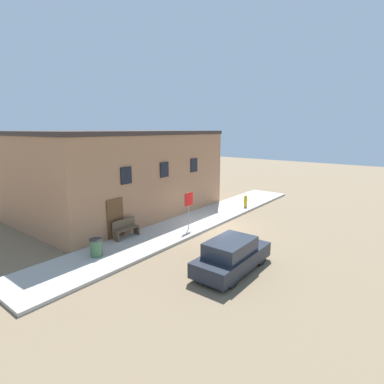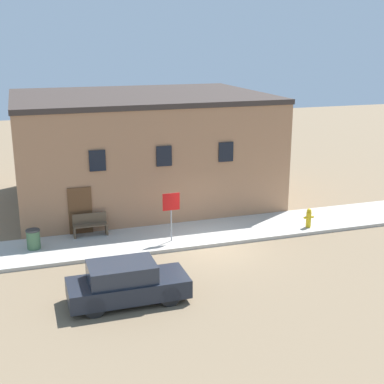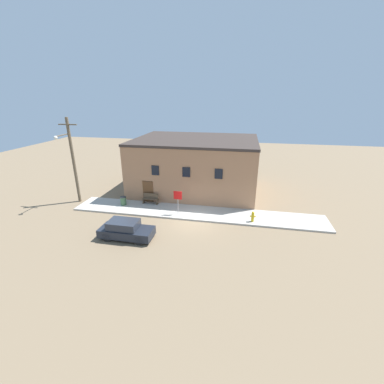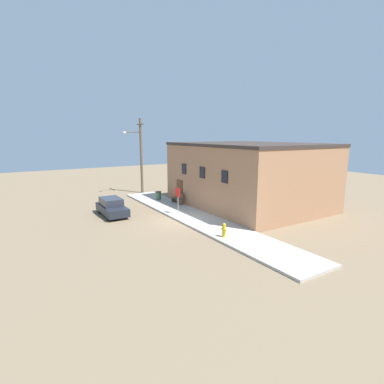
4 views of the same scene
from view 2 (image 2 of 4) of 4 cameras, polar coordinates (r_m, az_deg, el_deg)
ground_plane at (r=22.15m, az=2.07°, el=-5.92°), size 80.00×80.00×0.00m
sidewalk at (r=23.44m, az=0.82°, el=-4.46°), size 22.02×3.00×0.15m
brick_building at (r=28.23m, az=-5.55°, el=4.77°), size 12.62×9.69×5.58m
fire_hydrant at (r=24.44m, az=12.34°, el=-2.71°), size 0.48×0.23×0.87m
stop_sign at (r=21.96m, az=-2.24°, el=-1.67°), size 0.73×0.06×2.07m
bench at (r=23.31m, az=-10.81°, el=-3.48°), size 1.44×0.44×0.95m
trash_bin at (r=22.41m, az=-16.56°, el=-4.84°), size 0.56×0.56×0.80m
parked_car at (r=17.69m, az=-7.01°, el=-9.63°), size 3.89×1.61×1.37m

